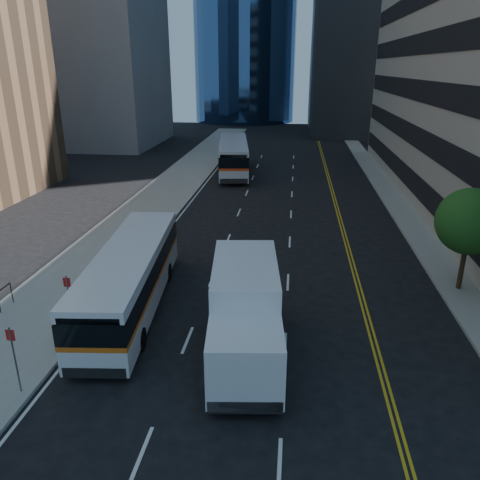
{
  "coord_description": "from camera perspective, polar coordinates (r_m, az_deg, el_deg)",
  "views": [
    {
      "loc": [
        0.56,
        -14.22,
        10.57
      ],
      "look_at": [
        -1.85,
        6.5,
        2.8
      ],
      "focal_mm": 35.0,
      "sensor_mm": 36.0,
      "label": 1
    }
  ],
  "objects": [
    {
      "name": "sidewalk_west",
      "position": [
        42.08,
        -8.88,
        5.74
      ],
      "size": [
        5.0,
        90.0,
        0.15
      ],
      "primitive_type": "cube",
      "color": "gray",
      "rests_on": "ground"
    },
    {
      "name": "midrise_west",
      "position": [
        72.45,
        -18.41,
        24.98
      ],
      "size": [
        18.0,
        18.0,
        35.0
      ],
      "primitive_type": "cube",
      "color": "gray",
      "rests_on": "ground"
    },
    {
      "name": "bus_rear",
      "position": [
        49.59,
        -0.8,
        10.24
      ],
      "size": [
        4.46,
        13.09,
        3.31
      ],
      "rotation": [
        0.0,
        0.0,
        0.13
      ],
      "color": "silver",
      "rests_on": "ground"
    },
    {
      "name": "bus_front",
      "position": [
        21.86,
        -13.17,
        -4.38
      ],
      "size": [
        3.52,
        11.53,
        2.93
      ],
      "rotation": [
        0.0,
        0.0,
        0.09
      ],
      "color": "white",
      "rests_on": "ground"
    },
    {
      "name": "street_tree",
      "position": [
        24.76,
        26.25,
        2.02
      ],
      "size": [
        3.2,
        3.2,
        5.1
      ],
      "color": "#332114",
      "rests_on": "sidewalk_east"
    },
    {
      "name": "box_truck",
      "position": [
        17.86,
        0.63,
        -8.88
      ],
      "size": [
        3.24,
        7.47,
        3.47
      ],
      "rotation": [
        0.0,
        0.0,
        0.11
      ],
      "color": "white",
      "rests_on": "ground"
    },
    {
      "name": "ground",
      "position": [
        17.73,
        3.65,
        -16.22
      ],
      "size": [
        160.0,
        160.0,
        0.0
      ],
      "primitive_type": "plane",
      "color": "black",
      "rests_on": "ground"
    },
    {
      "name": "sidewalk_east",
      "position": [
        41.47,
        18.19,
        4.73
      ],
      "size": [
        2.0,
        90.0,
        0.15
      ],
      "primitive_type": "cube",
      "color": "gray",
      "rests_on": "ground"
    }
  ]
}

